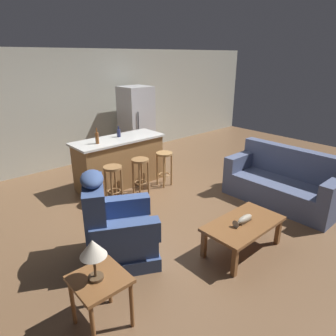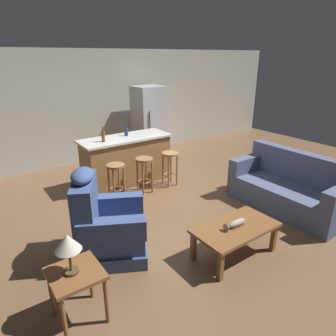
{
  "view_description": "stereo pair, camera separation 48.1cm",
  "coord_description": "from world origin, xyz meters",
  "px_view_note": "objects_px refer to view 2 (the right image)",
  "views": [
    {
      "loc": [
        -3.0,
        -3.47,
        2.45
      ],
      "look_at": [
        -0.01,
        -0.1,
        0.75
      ],
      "focal_mm": 32.0,
      "sensor_mm": 36.0,
      "label": 1
    },
    {
      "loc": [
        -2.62,
        -3.77,
        2.45
      ],
      "look_at": [
        -0.01,
        -0.1,
        0.75
      ],
      "focal_mm": 32.0,
      "sensor_mm": 36.0,
      "label": 2
    }
  ],
  "objects_px": {
    "couch": "(289,189)",
    "recliner_near_lamp": "(105,225)",
    "table_lamp": "(68,244)",
    "coffee_table": "(235,230)",
    "kitchen_island": "(126,160)",
    "bottle_tall_green": "(103,136)",
    "bottle_short_amber": "(126,132)",
    "bar_stool_middle": "(145,169)",
    "bar_stool_right": "(170,163)",
    "end_table": "(76,280)",
    "fish_figurine": "(235,224)",
    "bar_stool_left": "(116,176)",
    "refrigerator": "(149,122)"
  },
  "relations": [
    {
      "from": "fish_figurine",
      "to": "refrigerator",
      "type": "height_order",
      "value": "refrigerator"
    },
    {
      "from": "fish_figurine",
      "to": "bar_stool_left",
      "type": "height_order",
      "value": "bar_stool_left"
    },
    {
      "from": "recliner_near_lamp",
      "to": "end_table",
      "type": "bearing_deg",
      "value": -101.78
    },
    {
      "from": "coffee_table",
      "to": "fish_figurine",
      "type": "height_order",
      "value": "fish_figurine"
    },
    {
      "from": "recliner_near_lamp",
      "to": "kitchen_island",
      "type": "xyz_separation_m",
      "value": [
        1.35,
        1.97,
        0.06
      ]
    },
    {
      "from": "recliner_near_lamp",
      "to": "bottle_tall_green",
      "type": "height_order",
      "value": "bottle_tall_green"
    },
    {
      "from": "coffee_table",
      "to": "bar_stool_left",
      "type": "bearing_deg",
      "value": 102.77
    },
    {
      "from": "fish_figurine",
      "to": "bottle_short_amber",
      "type": "height_order",
      "value": "bottle_short_amber"
    },
    {
      "from": "table_lamp",
      "to": "recliner_near_lamp",
      "type": "bearing_deg",
      "value": 49.03
    },
    {
      "from": "bar_stool_left",
      "to": "bottle_tall_green",
      "type": "bearing_deg",
      "value": 83.84
    },
    {
      "from": "bar_stool_right",
      "to": "refrigerator",
      "type": "height_order",
      "value": "refrigerator"
    },
    {
      "from": "coffee_table",
      "to": "bar_stool_left",
      "type": "height_order",
      "value": "bar_stool_left"
    },
    {
      "from": "bar_stool_left",
      "to": "bar_stool_right",
      "type": "bearing_deg",
      "value": 0.0
    },
    {
      "from": "couch",
      "to": "recliner_near_lamp",
      "type": "distance_m",
      "value": 3.12
    },
    {
      "from": "coffee_table",
      "to": "end_table",
      "type": "xyz_separation_m",
      "value": [
        -2.0,
        0.18,
        0.1
      ]
    },
    {
      "from": "bottle_tall_green",
      "to": "bar_stool_right",
      "type": "bearing_deg",
      "value": -27.37
    },
    {
      "from": "coffee_table",
      "to": "fish_figurine",
      "type": "distance_m",
      "value": 0.1
    },
    {
      "from": "table_lamp",
      "to": "bar_stool_middle",
      "type": "relative_size",
      "value": 0.6
    },
    {
      "from": "refrigerator",
      "to": "bottle_tall_green",
      "type": "bearing_deg",
      "value": -144.77
    },
    {
      "from": "kitchen_island",
      "to": "bar_stool_left",
      "type": "relative_size",
      "value": 2.65
    },
    {
      "from": "table_lamp",
      "to": "bar_stool_left",
      "type": "distance_m",
      "value": 2.63
    },
    {
      "from": "end_table",
      "to": "bottle_tall_green",
      "type": "height_order",
      "value": "bottle_tall_green"
    },
    {
      "from": "fish_figurine",
      "to": "bar_stool_right",
      "type": "relative_size",
      "value": 0.5
    },
    {
      "from": "table_lamp",
      "to": "bar_stool_right",
      "type": "height_order",
      "value": "table_lamp"
    },
    {
      "from": "bar_stool_middle",
      "to": "table_lamp",
      "type": "bearing_deg",
      "value": -134.38
    },
    {
      "from": "table_lamp",
      "to": "bar_stool_middle",
      "type": "xyz_separation_m",
      "value": [
        2.08,
        2.13,
        -0.4
      ]
    },
    {
      "from": "fish_figurine",
      "to": "recliner_near_lamp",
      "type": "xyz_separation_m",
      "value": [
        -1.32,
        0.98,
        -0.04
      ]
    },
    {
      "from": "bar_stool_middle",
      "to": "bottle_short_amber",
      "type": "xyz_separation_m",
      "value": [
        0.03,
        0.72,
        0.56
      ]
    },
    {
      "from": "bar_stool_left",
      "to": "bar_stool_middle",
      "type": "bearing_deg",
      "value": 0.0
    },
    {
      "from": "bar_stool_middle",
      "to": "refrigerator",
      "type": "distance_m",
      "value": 2.26
    },
    {
      "from": "recliner_near_lamp",
      "to": "bar_stool_right",
      "type": "bearing_deg",
      "value": 61.7
    },
    {
      "from": "coffee_table",
      "to": "kitchen_island",
      "type": "distance_m",
      "value": 2.95
    },
    {
      "from": "kitchen_island",
      "to": "coffee_table",
      "type": "bearing_deg",
      "value": -90.33
    },
    {
      "from": "bar_stool_middle",
      "to": "couch",
      "type": "bearing_deg",
      "value": -49.33
    },
    {
      "from": "fish_figurine",
      "to": "couch",
      "type": "height_order",
      "value": "couch"
    },
    {
      "from": "coffee_table",
      "to": "bar_stool_right",
      "type": "relative_size",
      "value": 1.62
    },
    {
      "from": "table_lamp",
      "to": "bar_stool_left",
      "type": "relative_size",
      "value": 0.6
    },
    {
      "from": "couch",
      "to": "table_lamp",
      "type": "bearing_deg",
      "value": 2.37
    },
    {
      "from": "bar_stool_middle",
      "to": "end_table",
      "type": "bearing_deg",
      "value": -133.86
    },
    {
      "from": "bottle_short_amber",
      "to": "bottle_tall_green",
      "type": "bearing_deg",
      "value": -165.18
    },
    {
      "from": "kitchen_island",
      "to": "bottle_tall_green",
      "type": "xyz_separation_m",
      "value": [
        -0.48,
        -0.06,
        0.58
      ]
    },
    {
      "from": "coffee_table",
      "to": "kitchen_island",
      "type": "height_order",
      "value": "kitchen_island"
    },
    {
      "from": "couch",
      "to": "bar_stool_middle",
      "type": "height_order",
      "value": "couch"
    },
    {
      "from": "end_table",
      "to": "kitchen_island",
      "type": "relative_size",
      "value": 0.31
    },
    {
      "from": "bar_stool_middle",
      "to": "bottle_short_amber",
      "type": "height_order",
      "value": "bottle_short_amber"
    },
    {
      "from": "coffee_table",
      "to": "bottle_tall_green",
      "type": "relative_size",
      "value": 3.79
    },
    {
      "from": "bottle_tall_green",
      "to": "refrigerator",
      "type": "bearing_deg",
      "value": 35.23
    },
    {
      "from": "couch",
      "to": "bar_stool_middle",
      "type": "xyz_separation_m",
      "value": [
        -1.67,
        1.94,
        0.13
      ]
    },
    {
      "from": "bar_stool_left",
      "to": "bar_stool_right",
      "type": "height_order",
      "value": "same"
    },
    {
      "from": "recliner_near_lamp",
      "to": "table_lamp",
      "type": "bearing_deg",
      "value": -103.31
    }
  ]
}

